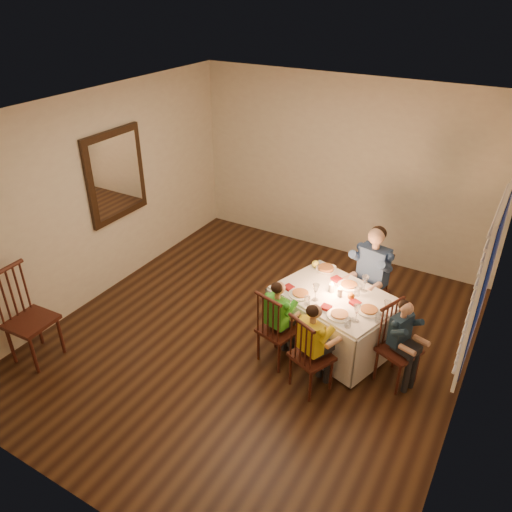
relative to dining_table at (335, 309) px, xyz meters
The scene contains 26 objects.
ground 1.01m from the dining_table, 154.52° to the right, with size 5.00×5.00×0.00m, color black.
wall_left 3.19m from the dining_table, behind, with size 0.02×5.00×2.60m, color beige.
wall_right 1.71m from the dining_table, 14.97° to the right, with size 0.02×5.00×2.60m, color beige.
wall_back 2.41m from the dining_table, 110.93° to the left, with size 4.50×0.02×2.60m, color beige.
ceiling 2.31m from the dining_table, 154.52° to the right, with size 5.00×5.00×0.00m, color white.
dining_table is the anchor object (origin of this frame).
chair_adult 0.82m from the dining_table, 73.78° to the left, with size 0.37×0.35×0.91m, color black, non-canonical shape.
chair_near_left 0.85m from the dining_table, 125.19° to the right, with size 0.37×0.35×0.91m, color black, non-canonical shape.
chair_near_right 0.91m from the dining_table, 84.13° to the right, with size 0.37×0.35×0.91m, color black, non-canonical shape.
chair_end 0.97m from the dining_table, 16.90° to the right, with size 0.37×0.35×0.91m, color black, non-canonical shape.
chair_extra 3.33m from the dining_table, 145.22° to the right, with size 0.46×0.43×1.11m, color black, non-canonical shape.
adult 0.82m from the dining_table, 73.78° to the left, with size 0.46×0.42×1.25m, color navy, non-canonical shape.
child_green 0.85m from the dining_table, 125.19° to the right, with size 0.32×0.30×1.02m, color green, non-canonical shape.
child_yellow 0.91m from the dining_table, 84.13° to the right, with size 0.33×0.30×1.03m, color yellow, non-canonical shape.
child_teal 0.97m from the dining_table, 16.90° to the right, with size 0.31×0.29×0.99m, color #192D40, non-canonical shape.
setting_adult 0.31m from the dining_table, 74.23° to the left, with size 0.26×0.26×0.02m, color white.
setting_green 0.44m from the dining_table, 147.87° to the right, with size 0.26×0.26×0.02m, color white.
setting_yellow 0.44m from the dining_table, 63.00° to the right, with size 0.26×0.26×0.02m, color white.
setting_teal 0.48m from the dining_table, 16.48° to the right, with size 0.26×0.26×0.02m, color white.
candle_left 0.25m from the dining_table, 162.73° to the left, with size 0.06×0.06×0.10m, color silver.
candle_right 0.25m from the dining_table, 17.27° to the right, with size 0.06×0.06×0.10m, color silver.
squash 0.65m from the dining_table, 136.52° to the left, with size 0.09×0.09×0.09m, color yellow.
orange_fruit 0.29m from the dining_table, ahead, with size 0.08×0.08×0.08m, color orange.
serving_bowl 0.53m from the dining_table, 127.14° to the left, with size 0.23×0.23×0.06m, color white.
wall_mirror 3.20m from the dining_table, behind, with size 0.06×0.95×1.15m.
window_blinds 1.76m from the dining_table, 11.54° to the right, with size 0.07×1.34×1.54m.
Camera 1 is at (2.34, -3.98, 3.74)m, focal length 35.00 mm.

